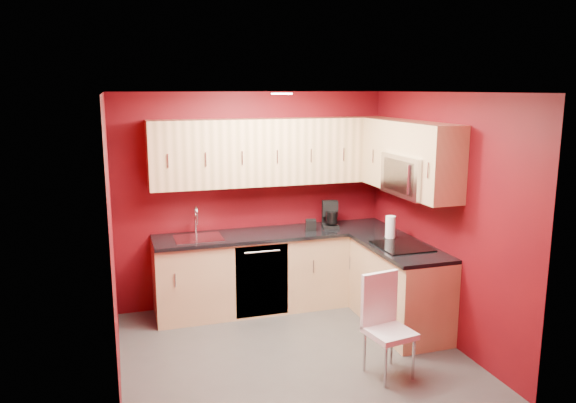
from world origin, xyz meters
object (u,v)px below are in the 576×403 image
napkin_holder (311,225)px  dining_chair (390,327)px  sink (198,235)px  microwave (415,175)px  paper_towel (390,227)px  coffee_maker (331,215)px

napkin_holder → dining_chair: bearing=-87.0°
sink → dining_chair: size_ratio=0.57×
microwave → paper_towel: size_ratio=2.98×
coffee_maker → sink: bearing=-166.4°
sink → dining_chair: sink is taller
microwave → napkin_holder: size_ratio=6.00×
coffee_maker → paper_towel: bearing=-44.5°
coffee_maker → napkin_holder: 0.30m
microwave → dining_chair: bearing=-128.4°
sink → coffee_maker: size_ratio=1.69×
coffee_maker → napkin_holder: coffee_maker is taller
dining_chair → coffee_maker: bearing=75.4°
dining_chair → napkin_holder: bearing=83.9°
napkin_holder → paper_towel: 0.94m
napkin_holder → sink: bearing=177.1°
coffee_maker → paper_towel: size_ratio=1.21×
paper_towel → dining_chair: bearing=-117.0°
sink → napkin_holder: bearing=-2.9°
microwave → napkin_holder: (-0.79, 0.94, -0.69)m
sink → dining_chair: (1.40, -1.88, -0.48)m
sink → coffee_maker: 1.58m
microwave → paper_towel: microwave is taller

